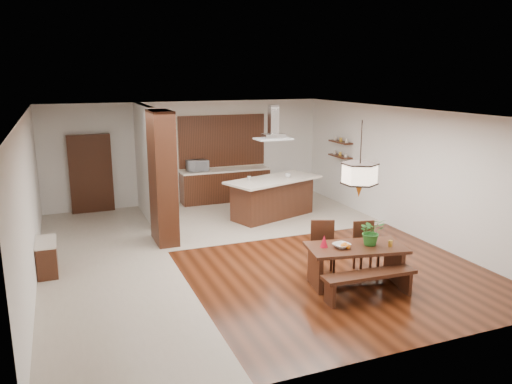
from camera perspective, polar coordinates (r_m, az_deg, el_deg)
name	(u,v)px	position (r m, az deg, el deg)	size (l,w,h in m)	color
room_shell	(242,154)	(10.10, -1.59, 4.34)	(9.00, 9.04, 2.92)	#321409
tile_hallway	(108,269)	(10.07, -16.53, -8.40)	(2.50, 9.00, 0.01)	#B2A594
tile_kitchen	(254,214)	(13.26, -0.17, -2.59)	(5.50, 4.00, 0.01)	#B2A594
soffit_band	(242,113)	(10.00, -1.62, 9.01)	(8.00, 9.00, 0.02)	#402210
partition_pier	(163,178)	(10.98, -10.62, 1.60)	(0.45, 1.00, 2.90)	black
partition_stub	(146,162)	(13.01, -12.44, 3.32)	(0.18, 2.40, 2.90)	silver
hallway_console	(47,257)	(10.13, -22.77, -6.89)	(0.37, 0.88, 0.63)	black
hallway_doorway	(91,174)	(14.03, -18.35, 2.00)	(1.10, 0.20, 2.10)	black
rear_counter	(225,185)	(14.62, -3.53, 0.79)	(2.60, 0.62, 0.95)	black
kitchen_window	(222,141)	(14.64, -3.92, 5.87)	(2.60, 0.08, 1.50)	brown
shelf_lower	(340,156)	(14.19, 9.59, 4.05)	(0.26, 0.90, 0.04)	black
shelf_upper	(341,142)	(14.13, 9.65, 5.65)	(0.26, 0.90, 0.04)	black
dining_table	(356,256)	(9.00, 11.32, -7.21)	(1.83, 1.16, 0.71)	black
dining_bench	(369,286)	(8.58, 12.77, -10.40)	(1.63, 0.36, 0.46)	black
dining_chair_left	(323,249)	(9.32, 7.69, -6.48)	(0.44, 0.44, 1.00)	black
dining_chair_right	(367,248)	(9.62, 12.52, -6.23)	(0.41, 0.41, 0.94)	black
pendant_lantern	(360,159)	(8.55, 11.84, 3.69)	(0.64, 0.64, 1.31)	#FCE2C1
foliage_plant	(371,232)	(8.98, 13.05, -4.42)	(0.44, 0.38, 0.49)	#266722
fruit_bowl	(342,246)	(8.80, 9.75, -6.06)	(0.29, 0.29, 0.07)	#BCB5A4
napkin_cone	(324,241)	(8.76, 7.79, -5.60)	(0.13, 0.13, 0.21)	red
gold_ornament	(390,243)	(9.05, 15.11, -5.69)	(0.07, 0.07, 0.10)	gold
kitchen_island	(273,197)	(12.92, 1.93, -0.61)	(2.72, 1.85, 1.03)	black
range_hood	(273,122)	(12.61, 1.99, 7.97)	(0.90, 0.55, 0.87)	silver
island_cup	(288,175)	(12.91, 3.67, 1.90)	(0.14, 0.14, 0.11)	silver
microwave	(197,166)	(14.29, -6.72, 3.02)	(0.57, 0.39, 0.32)	#B8BABF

